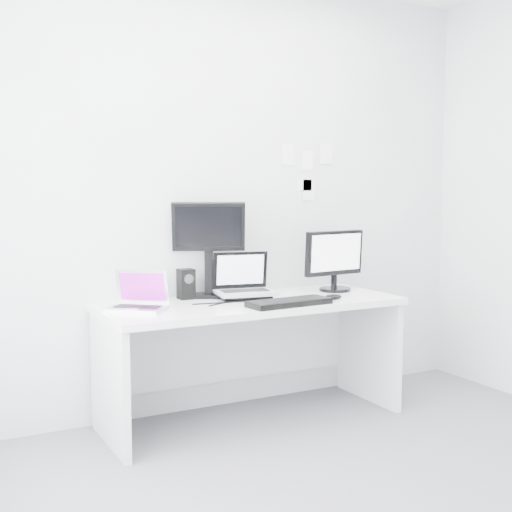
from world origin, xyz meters
The scene contains 15 objects.
ground centered at (0.00, 0.00, 0.00)m, with size 3.60×3.60×0.00m, color #57575C.
back_wall centered at (0.00, 1.60, 1.35)m, with size 3.60×3.60×0.00m, color silver.
desk centered at (0.00, 1.25, 0.36)m, with size 1.80×0.70×0.73m, color white.
macbook centered at (-0.71, 1.26, 0.84)m, with size 0.31×0.23×0.23m, color silver.
speaker centered at (-0.32, 1.50, 0.82)m, with size 0.09×0.09×0.18m, color black.
dell_laptop centered at (0.00, 1.33, 0.87)m, with size 0.35×0.27×0.29m, color #A1A4A9.
rear_monitor centered at (-0.17, 1.49, 1.03)m, with size 0.44×0.16×0.60m, color black.
samsung_monitor centered at (0.66, 1.34, 0.93)m, with size 0.45×0.20×0.41m, color black.
keyboard centered at (0.12, 1.01, 0.75)m, with size 0.50×0.18×0.03m, color black.
mouse centered at (0.46, 1.07, 0.75)m, with size 0.10×0.07×0.03m, color black.
wall_note_0 centered at (0.45, 1.59, 1.62)m, with size 0.10×0.00×0.14m, color white.
wall_note_1 centered at (0.60, 1.59, 1.58)m, with size 0.09×0.00×0.13m, color white.
wall_note_2 centered at (0.75, 1.59, 1.63)m, with size 0.10×0.00×0.14m, color white.
wall_note_3 centered at (0.58, 1.59, 1.42)m, with size 0.11×0.00×0.08m, color white.
wall_note_4 centered at (0.61, 1.59, 1.39)m, with size 0.09×0.00×0.14m, color white.
Camera 1 is at (-1.86, -2.34, 1.41)m, focal length 48.19 mm.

